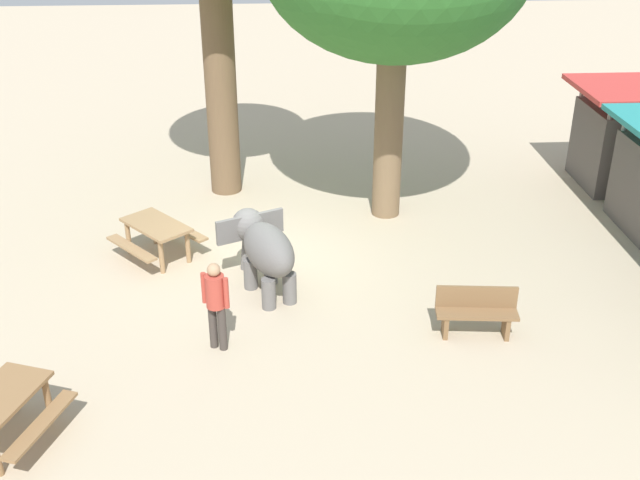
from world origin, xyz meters
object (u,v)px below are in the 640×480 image
at_px(person_handler, 216,300).
at_px(picnic_table_far, 0,408).
at_px(picnic_table_near, 157,232).
at_px(market_stall_red, 621,141).
at_px(wooden_bench, 476,310).
at_px(elephant, 264,248).

relative_size(person_handler, picnic_table_far, 0.85).
distance_m(picnic_table_near, market_stall_red, 11.50).
bearing_deg(picnic_table_far, person_handler, 146.19).
bearing_deg(market_stall_red, person_handler, -55.15).
height_order(person_handler, wooden_bench, person_handler).
bearing_deg(elephant, picnic_table_far, 112.89).
bearing_deg(elephant, picnic_table_near, 31.64).
distance_m(elephant, picnic_table_far, 5.47).
height_order(elephant, person_handler, person_handler).
xyz_separation_m(wooden_bench, market_stall_red, (-6.50, 5.14, 0.67)).
xyz_separation_m(elephant, picnic_table_near, (-1.46, -2.21, -0.32)).
distance_m(wooden_bench, picnic_table_far, 7.68).
relative_size(person_handler, picnic_table_near, 0.77).
xyz_separation_m(picnic_table_near, picnic_table_far, (5.50, -1.46, 0.00)).
xyz_separation_m(picnic_table_far, market_stall_red, (-8.82, 12.46, 0.55)).
bearing_deg(market_stall_red, picnic_table_near, -73.19).
height_order(picnic_table_near, picnic_table_far, same).
bearing_deg(person_handler, market_stall_red, -27.91).
height_order(person_handler, picnic_table_near, person_handler).
xyz_separation_m(person_handler, wooden_bench, (-0.17, 4.43, -0.48)).
distance_m(elephant, wooden_bench, 4.06).
distance_m(person_handler, market_stall_red, 11.67).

